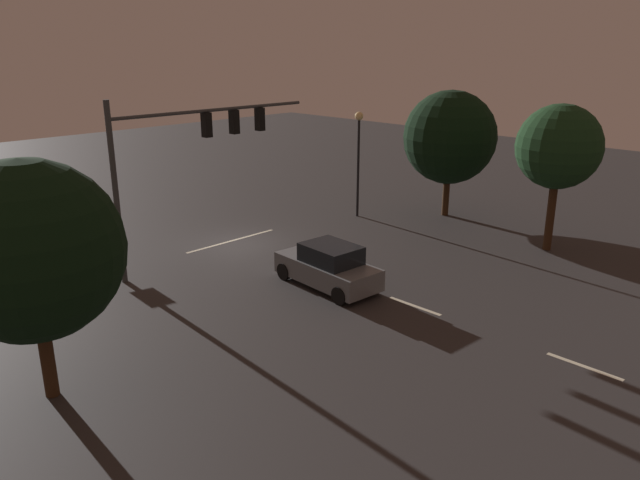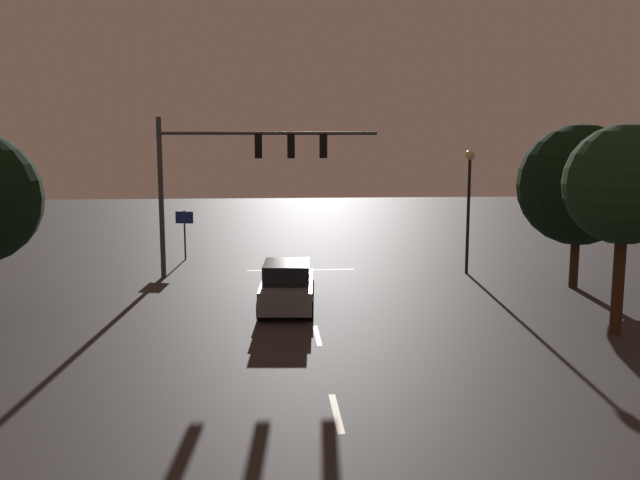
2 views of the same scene
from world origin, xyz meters
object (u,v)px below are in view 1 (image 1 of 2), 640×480
at_px(tree_left_near, 559,147).
at_px(tree_right_near, 31,251).
at_px(car_approaching, 328,267).
at_px(street_lamp_left_kerb, 359,145).
at_px(traffic_signal_assembly, 191,144).
at_px(tree_left_far, 450,137).
at_px(route_sign, 80,214).

height_order(tree_left_near, tree_right_near, tree_left_near).
relative_size(tree_left_near, tree_right_near, 1.02).
distance_m(car_approaching, tree_right_near, 11.06).
relative_size(street_lamp_left_kerb, tree_right_near, 0.88).
height_order(street_lamp_left_kerb, tree_left_near, tree_left_near).
bearing_deg(traffic_signal_assembly, tree_right_near, 34.70).
bearing_deg(tree_left_far, street_lamp_left_kerb, -42.79).
xyz_separation_m(tree_left_near, tree_left_far, (-1.65, -6.55, -0.43)).
relative_size(car_approaching, tree_left_near, 0.69).
bearing_deg(car_approaching, tree_left_near, 158.70).
bearing_deg(traffic_signal_assembly, car_approaching, 107.22).
bearing_deg(tree_left_near, street_lamp_left_kerb, -79.32).
relative_size(street_lamp_left_kerb, route_sign, 2.22).
height_order(route_sign, tree_right_near, tree_right_near).
bearing_deg(tree_left_far, traffic_signal_assembly, -13.82).
height_order(car_approaching, street_lamp_left_kerb, street_lamp_left_kerb).
bearing_deg(route_sign, traffic_signal_assembly, 124.39).
bearing_deg(tree_left_far, tree_right_near, 6.89).
xyz_separation_m(street_lamp_left_kerb, tree_left_near, (-1.85, 9.78, 0.80)).
distance_m(tree_left_near, tree_right_near, 21.06).
height_order(street_lamp_left_kerb, tree_left_far, tree_left_far).
xyz_separation_m(traffic_signal_assembly, route_sign, (3.02, -4.41, -3.21)).
distance_m(traffic_signal_assembly, street_lamp_left_kerb, 10.18).
bearing_deg(street_lamp_left_kerb, traffic_signal_assembly, -0.63).
bearing_deg(route_sign, street_lamp_left_kerb, 161.01).
distance_m(route_sign, tree_left_far, 18.50).
height_order(traffic_signal_assembly, route_sign, traffic_signal_assembly).
distance_m(traffic_signal_assembly, car_approaching, 7.52).
distance_m(tree_left_near, tree_left_far, 6.76).
xyz_separation_m(tree_right_near, tree_left_far, (-22.35, -2.70, 0.16)).
bearing_deg(car_approaching, traffic_signal_assembly, -72.78).
relative_size(traffic_signal_assembly, route_sign, 3.81).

